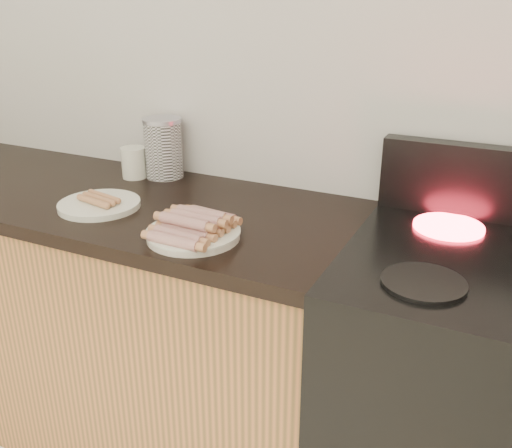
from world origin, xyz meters
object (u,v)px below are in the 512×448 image
at_px(canister, 164,148).
at_px(mug, 134,163).
at_px(main_plate, 193,235).
at_px(stove, 484,427).
at_px(side_plate, 99,205).

height_order(canister, mug, canister).
distance_m(main_plate, canister, 0.54).
relative_size(stove, main_plate, 3.82).
distance_m(main_plate, side_plate, 0.37).
relative_size(stove, side_plate, 3.85).
relative_size(main_plate, side_plate, 1.01).
bearing_deg(canister, main_plate, -48.10).
relative_size(main_plate, canister, 1.20).
bearing_deg(main_plate, mug, 142.09).
bearing_deg(main_plate, canister, 131.90).
distance_m(side_plate, mug, 0.29).
relative_size(canister, mug, 1.94).
bearing_deg(mug, canister, 30.67).
height_order(stove, side_plate, side_plate).
xyz_separation_m(main_plate, mug, (-0.44, 0.35, 0.04)).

